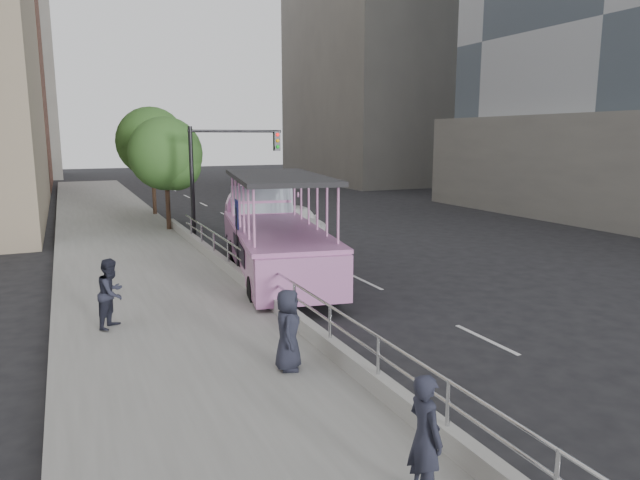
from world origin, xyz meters
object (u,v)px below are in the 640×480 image
(pedestrian_mid, at_px, (112,293))
(duck_boat, at_px, (271,236))
(car, at_px, (298,219))
(pedestrian_far, at_px, (288,330))
(pedestrian_near, at_px, (425,437))
(street_tree_far, at_px, (153,145))
(street_tree_near, at_px, (168,157))
(parking_sign, at_px, (237,232))
(traffic_signal, at_px, (219,166))

(pedestrian_mid, bearing_deg, duck_boat, -16.00)
(car, relative_size, pedestrian_mid, 2.52)
(duck_boat, height_order, pedestrian_far, duck_boat)
(pedestrian_near, xyz_separation_m, street_tree_far, (0.99, 28.75, 3.18))
(pedestrian_near, height_order, street_tree_near, street_tree_near)
(duck_boat, distance_m, pedestrian_near, 13.59)
(parking_sign, bearing_deg, duck_boat, 38.16)
(car, xyz_separation_m, street_tree_near, (-5.80, 2.16, 3.10))
(parking_sign, height_order, traffic_signal, traffic_signal)
(street_tree_near, distance_m, street_tree_far, 6.02)
(pedestrian_near, xyz_separation_m, pedestrian_mid, (-3.02, 8.49, 0.01))
(duck_boat, xyz_separation_m, pedestrian_far, (-2.77, -8.86, -0.22))
(car, distance_m, pedestrian_mid, 15.45)
(pedestrian_far, relative_size, street_tree_far, 0.25)
(pedestrian_near, relative_size, parking_sign, 0.59)
(traffic_signal, bearing_deg, street_tree_far, 98.43)
(traffic_signal, xyz_separation_m, street_tree_far, (-1.40, 9.43, 0.81))
(parking_sign, bearing_deg, street_tree_near, 91.63)
(pedestrian_near, bearing_deg, pedestrian_far, 1.48)
(pedestrian_near, relative_size, street_tree_far, 0.26)
(pedestrian_near, height_order, street_tree_far, street_tree_far)
(pedestrian_far, bearing_deg, street_tree_near, 19.63)
(pedestrian_near, relative_size, pedestrian_mid, 0.98)
(parking_sign, xyz_separation_m, street_tree_far, (-0.10, 16.67, 2.55))
(parking_sign, distance_m, traffic_signal, 7.56)
(pedestrian_mid, distance_m, street_tree_far, 20.89)
(pedestrian_far, xyz_separation_m, traffic_signal, (2.49, 14.86, 2.40))
(traffic_signal, bearing_deg, pedestrian_near, -97.03)
(parking_sign, bearing_deg, pedestrian_near, -95.15)
(duck_boat, height_order, pedestrian_near, duck_boat)
(pedestrian_far, relative_size, traffic_signal, 0.31)
(pedestrian_near, bearing_deg, street_tree_near, -1.82)
(parking_sign, relative_size, street_tree_near, 0.49)
(duck_boat, xyz_separation_m, pedestrian_mid, (-5.69, -4.83, -0.19))
(car, xyz_separation_m, pedestrian_mid, (-9.60, -12.09, 0.42))
(duck_boat, relative_size, pedestrian_far, 6.88)
(duck_boat, relative_size, traffic_signal, 2.12)
(car, bearing_deg, duck_boat, -118.04)
(duck_boat, bearing_deg, street_tree_near, 101.31)
(pedestrian_far, distance_m, traffic_signal, 15.25)
(duck_boat, xyz_separation_m, pedestrian_near, (-2.67, -13.32, -0.20))
(street_tree_near, xyz_separation_m, street_tree_far, (0.20, 6.00, 0.49))
(street_tree_near, bearing_deg, pedestrian_near, -91.98)
(duck_boat, relative_size, street_tree_near, 1.93)
(traffic_signal, distance_m, street_tree_near, 3.80)
(pedestrian_mid, xyz_separation_m, pedestrian_far, (2.91, -4.03, -0.03))
(duck_boat, height_order, street_tree_far, street_tree_far)
(parking_sign, relative_size, traffic_signal, 0.54)
(duck_boat, distance_m, pedestrian_mid, 7.46)
(car, height_order, street_tree_near, street_tree_near)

